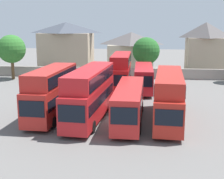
# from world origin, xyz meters

# --- Properties ---
(ground) EXTENTS (140.00, 140.00, 0.00)m
(ground) POSITION_xyz_m (0.00, 18.00, 0.00)
(ground) COLOR #605E5B
(depot_boundary_wall) EXTENTS (56.00, 0.50, 1.80)m
(depot_boundary_wall) POSITION_xyz_m (0.00, 24.28, 0.90)
(depot_boundary_wall) COLOR gray
(depot_boundary_wall) RESTS_ON ground
(bus_1) EXTENTS (2.92, 10.16, 4.99)m
(bus_1) POSITION_xyz_m (-5.72, 0.09, 2.81)
(bus_1) COLOR #B4241F
(bus_1) RESTS_ON ground
(bus_2) EXTENTS (3.36, 11.99, 5.05)m
(bus_2) POSITION_xyz_m (-1.80, -0.10, 2.84)
(bus_2) COLOR red
(bus_2) RESTS_ON ground
(bus_3) EXTENTS (2.61, 11.82, 3.46)m
(bus_3) POSITION_xyz_m (2.03, -0.27, 1.97)
(bus_3) COLOR red
(bus_3) RESTS_ON ground
(bus_4) EXTENTS (3.19, 12.01, 4.71)m
(bus_4) POSITION_xyz_m (5.80, 0.18, 2.66)
(bus_4) COLOR #B0231A
(bus_4) RESTS_ON ground
(bus_5) EXTENTS (2.96, 11.14, 3.42)m
(bus_5) POSITION_xyz_m (-3.79, 14.13, 1.95)
(bus_5) COLOR red
(bus_5) RESTS_ON ground
(bus_6) EXTENTS (2.64, 10.31, 5.14)m
(bus_6) POSITION_xyz_m (0.04, 14.22, 2.89)
(bus_6) COLOR red
(bus_6) RESTS_ON ground
(bus_7) EXTENTS (2.69, 10.91, 3.44)m
(bus_7) POSITION_xyz_m (3.22, 14.37, 1.96)
(bus_7) COLOR red
(bus_7) RESTS_ON ground
(house_terrace_left) EXTENTS (10.90, 7.83, 9.59)m
(house_terrace_left) POSITION_xyz_m (-13.11, 34.83, 4.88)
(house_terrace_left) COLOR tan
(house_terrace_left) RESTS_ON ground
(house_terrace_centre) EXTENTS (9.39, 7.95, 7.62)m
(house_terrace_centre) POSITION_xyz_m (0.37, 34.91, 3.89)
(house_terrace_centre) COLOR beige
(house_terrace_centre) RESTS_ON ground
(house_terrace_right) EXTENTS (7.36, 6.31, 9.59)m
(house_terrace_right) POSITION_xyz_m (14.85, 33.66, 4.90)
(house_terrace_right) COLOR tan
(house_terrace_right) RESTS_ON ground
(tree_left_of_lot) EXTENTS (4.73, 4.73, 7.50)m
(tree_left_of_lot) POSITION_xyz_m (-19.08, 21.28, 5.10)
(tree_left_of_lot) COLOR brown
(tree_left_of_lot) RESTS_ON ground
(tree_right_of_lot) EXTENTS (4.84, 4.84, 6.97)m
(tree_right_of_lot) POSITION_xyz_m (3.43, 26.78, 4.54)
(tree_right_of_lot) COLOR brown
(tree_right_of_lot) RESTS_ON ground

